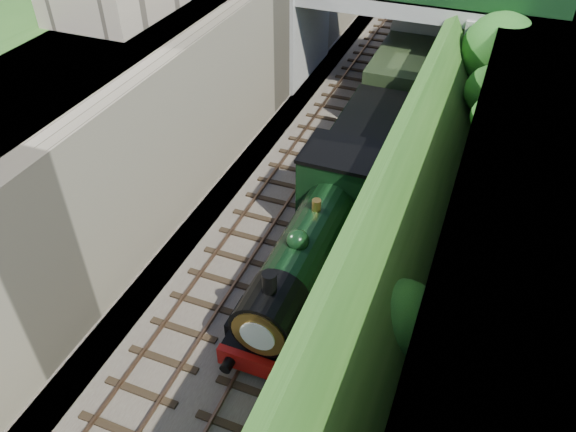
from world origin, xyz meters
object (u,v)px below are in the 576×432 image
at_px(road_bridge, 412,24).
at_px(tender, 367,147).
at_px(tree, 502,54).
at_px(locomotive, 314,243).

xyz_separation_m(road_bridge, tender, (0.26, -9.27, -2.46)).
height_order(tree, locomotive, tree).
distance_m(road_bridge, tender, 9.59).
distance_m(tree, tender, 7.81).
relative_size(tree, locomotive, 0.65).
bearing_deg(tree, tender, -130.87).
xyz_separation_m(tree, locomotive, (-4.71, -12.81, -2.75)).
xyz_separation_m(tree, tender, (-4.71, -5.45, -3.03)).
xyz_separation_m(road_bridge, locomotive, (0.26, -16.63, -2.18)).
height_order(road_bridge, locomotive, road_bridge).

